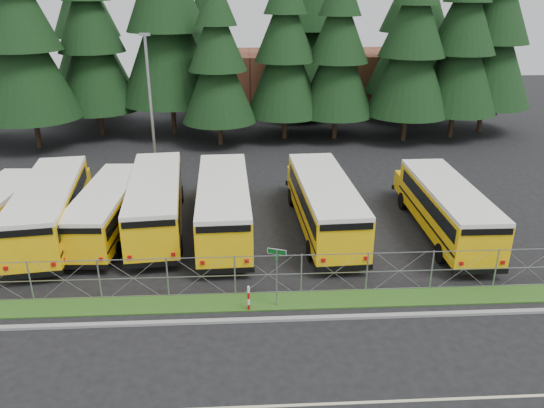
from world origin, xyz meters
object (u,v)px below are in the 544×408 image
(bus_6, at_px, (323,205))
(street_sign, at_px, (277,265))
(bus_1, at_px, (52,210))
(bus_east, at_px, (444,209))
(bus_3, at_px, (157,203))
(light_standard, at_px, (151,103))
(bus_4, at_px, (224,206))
(bus_2, at_px, (109,210))
(striped_bollard, at_px, (249,299))

(bus_6, distance_m, street_sign, 8.27)
(bus_1, bearing_deg, bus_east, -9.92)
(bus_3, distance_m, bus_6, 9.48)
(bus_1, relative_size, bus_6, 1.00)
(bus_1, distance_m, bus_6, 15.08)
(bus_3, bearing_deg, bus_east, -11.35)
(light_standard, bearing_deg, bus_4, -60.95)
(bus_4, bearing_deg, light_standard, 117.08)
(bus_2, relative_size, bus_east, 0.92)
(street_sign, distance_m, light_standard, 19.01)
(bus_1, relative_size, light_standard, 1.19)
(bus_1, distance_m, light_standard, 10.97)
(bus_6, height_order, striped_bollard, bus_6)
(bus_east, xyz_separation_m, striped_bollard, (-10.99, -7.07, -0.91))
(bus_6, bearing_deg, striped_bollard, -121.21)
(bus_6, height_order, bus_east, bus_6)
(striped_bollard, xyz_separation_m, light_standard, (-6.44, 17.32, 4.90))
(bus_2, xyz_separation_m, street_sign, (8.91, -7.92, 0.64))
(bus_4, xyz_separation_m, bus_east, (12.26, -0.94, -0.07))
(striped_bollard, relative_size, light_standard, 0.12)
(bus_east, distance_m, street_sign, 11.91)
(bus_3, height_order, street_sign, bus_3)
(street_sign, height_order, striped_bollard, street_sign)
(bus_1, bearing_deg, bus_6, -7.74)
(bus_3, height_order, bus_4, bus_4)
(bus_2, height_order, street_sign, street_sign)
(bus_2, height_order, bus_6, bus_6)
(street_sign, bearing_deg, bus_4, 107.88)
(bus_1, distance_m, bus_3, 5.68)
(bus_east, xyz_separation_m, light_standard, (-17.43, 10.26, 3.99))
(bus_1, bearing_deg, bus_3, -0.29)
(bus_1, bearing_deg, striped_bollard, -44.15)
(bus_3, xyz_separation_m, striped_bollard, (5.11, -8.73, -0.97))
(bus_2, relative_size, light_standard, 1.05)
(street_sign, relative_size, light_standard, 0.28)
(bus_east, bearing_deg, bus_6, 173.01)
(bus_3, relative_size, light_standard, 1.18)
(striped_bollard, bearing_deg, street_sign, 12.92)
(bus_6, xyz_separation_m, bus_east, (6.66, -0.87, -0.07))
(light_standard, bearing_deg, bus_1, -114.86)
(street_sign, relative_size, striped_bollard, 2.34)
(bus_2, relative_size, bus_6, 0.88)
(bus_1, xyz_separation_m, bus_2, (3.06, 0.17, -0.20))
(bus_4, distance_m, bus_6, 5.60)
(bus_2, bearing_deg, bus_4, 0.88)
(bus_6, bearing_deg, bus_2, 176.15)
(bus_1, relative_size, street_sign, 4.31)
(bus_3, bearing_deg, street_sign, -58.58)
(bus_2, height_order, bus_3, bus_3)
(bus_east, height_order, striped_bollard, bus_east)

